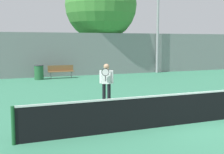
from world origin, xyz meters
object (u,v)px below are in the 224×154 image
tennis_player (106,81)px  tree_green_broad (101,5)px  tennis_net (198,107)px  bench_courtside_near (61,70)px  trash_bin (39,72)px

tennis_player → tree_green_broad: tree_green_broad is taller
tennis_net → tennis_player: bearing=110.5°
bench_courtside_near → trash_bin: bearing=-173.2°
trash_bin → tennis_player: bearing=-82.3°
tennis_net → bench_courtside_near: tennis_net is taller
bench_courtside_near → trash_bin: (-1.53, -0.18, -0.07)m
tree_green_broad → bench_courtside_near: bearing=-143.6°
tennis_net → tree_green_broad: (2.88, 16.27, 4.96)m
tennis_net → tree_green_broad: size_ratio=1.33×
tennis_net → tree_green_broad: tree_green_broad is taller
trash_bin → tennis_net: bearing=-78.3°
bench_courtside_near → trash_bin: trash_bin is taller
trash_bin → tree_green_broad: 8.14m
tennis_net → tennis_player: (-1.49, 3.98, 0.43)m
bench_courtside_near → tree_green_broad: (4.08, 3.00, 4.90)m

